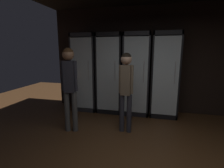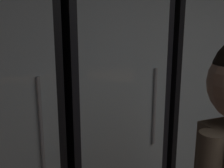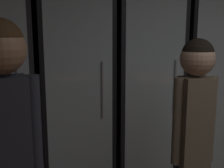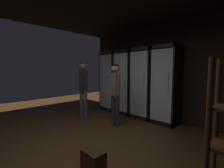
% 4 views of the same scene
% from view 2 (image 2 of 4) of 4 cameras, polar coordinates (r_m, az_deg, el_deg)
% --- Properties ---
extents(wall_back, '(6.00, 0.06, 2.80)m').
position_cam_2_polar(wall_back, '(2.24, 9.41, 6.46)').
color(wall_back, black).
rests_on(wall_back, ground).
extents(cooler_left, '(0.66, 0.61, 2.10)m').
position_cam_2_polar(cooler_left, '(1.65, -25.25, -9.64)').
color(cooler_left, black).
rests_on(cooler_left, ground).
extents(cooler_center, '(0.66, 0.61, 2.10)m').
position_cam_2_polar(cooler_center, '(1.78, -1.83, -7.31)').
color(cooler_center, black).
rests_on(cooler_center, ground).
extents(cooler_right, '(0.66, 0.61, 2.10)m').
position_cam_2_polar(cooler_right, '(2.14, 15.83, -4.24)').
color(cooler_right, black).
rests_on(cooler_right, ground).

